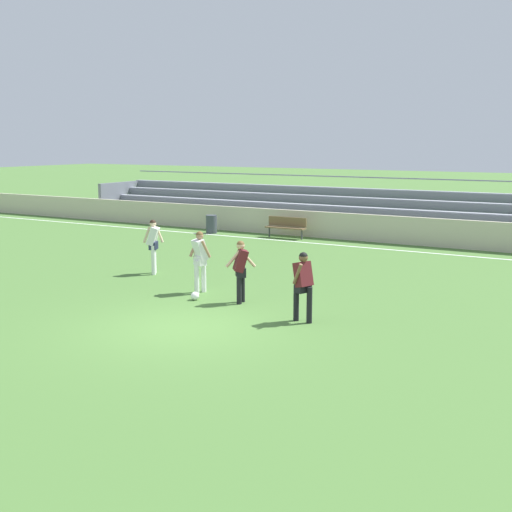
# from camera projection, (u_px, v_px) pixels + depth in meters

# --- Properties ---
(ground_plane) EXTENTS (160.00, 160.00, 0.00)m
(ground_plane) POSITION_uv_depth(u_px,v_px,m) (184.00, 327.00, 14.53)
(ground_plane) COLOR #477033
(field_line_sideline) EXTENTS (44.00, 0.12, 0.01)m
(field_line_sideline) POSITION_uv_depth(u_px,v_px,m) (375.00, 248.00, 25.23)
(field_line_sideline) COLOR white
(field_line_sideline) RESTS_ON ground
(sideline_wall) EXTENTS (48.00, 0.16, 1.13)m
(sideline_wall) POSITION_uv_depth(u_px,v_px,m) (388.00, 229.00, 26.47)
(sideline_wall) COLOR beige
(sideline_wall) RESTS_ON ground
(bleacher_stand) EXTENTS (25.20, 3.62, 2.42)m
(bleacher_stand) POSITION_uv_depth(u_px,v_px,m) (325.00, 208.00, 30.57)
(bleacher_stand) COLOR #9EA3AD
(bleacher_stand) RESTS_ON ground
(bench_near_bin) EXTENTS (1.80, 0.40, 0.90)m
(bench_near_bin) POSITION_uv_depth(u_px,v_px,m) (286.00, 225.00, 27.85)
(bench_near_bin) COLOR brown
(bench_near_bin) RESTS_ON ground
(trash_bin) EXTENTS (0.50, 0.50, 0.82)m
(trash_bin) POSITION_uv_depth(u_px,v_px,m) (211.00, 224.00, 29.36)
(trash_bin) COLOR #3D424C
(trash_bin) RESTS_ON ground
(player_white_dropping_back) EXTENTS (0.60, 0.48, 1.70)m
(player_white_dropping_back) POSITION_uv_depth(u_px,v_px,m) (200.00, 256.00, 17.64)
(player_white_dropping_back) COLOR white
(player_white_dropping_back) RESTS_ON ground
(player_dark_trailing_run) EXTENTS (0.69, 0.53, 1.62)m
(player_dark_trailing_run) POSITION_uv_depth(u_px,v_px,m) (241.00, 266.00, 16.55)
(player_dark_trailing_run) COLOR black
(player_dark_trailing_run) RESTS_ON ground
(player_white_on_ball) EXTENTS (0.56, 0.50, 1.70)m
(player_white_on_ball) POSITION_uv_depth(u_px,v_px,m) (153.00, 242.00, 20.22)
(player_white_on_ball) COLOR white
(player_white_on_ball) RESTS_ON ground
(player_dark_wide_left) EXTENTS (0.48, 0.59, 1.63)m
(player_dark_wide_left) POSITION_uv_depth(u_px,v_px,m) (303.00, 281.00, 14.79)
(player_dark_wide_left) COLOR black
(player_dark_wide_left) RESTS_ON ground
(soccer_ball) EXTENTS (0.22, 0.22, 0.22)m
(soccer_ball) POSITION_uv_depth(u_px,v_px,m) (195.00, 296.00, 16.99)
(soccer_ball) COLOR white
(soccer_ball) RESTS_ON ground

